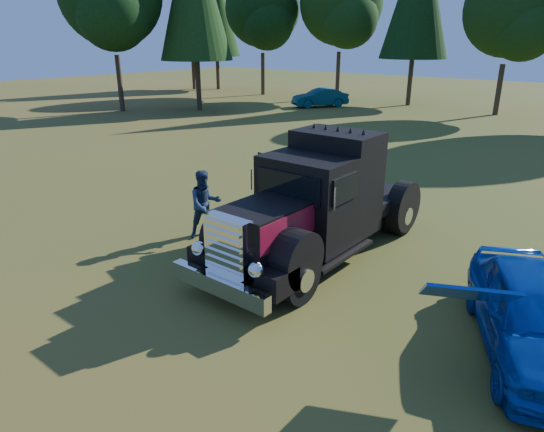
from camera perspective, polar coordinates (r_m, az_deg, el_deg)
The scene contains 6 objects.
ground at distance 10.49m, azimuth 1.60°, elevation -9.06°, with size 120.00×120.00×0.00m, color #355418.
diamond_t_truck at distance 11.75m, azimuth 5.10°, elevation 1.02°, with size 3.35×7.16×3.00m.
hotrod_coupe at distance 9.45m, azimuth 28.62°, elevation -10.14°, with size 3.50×4.69×1.89m.
spectator_near at distance 13.34m, azimuth -1.07°, elevation 2.05°, with size 0.71×0.46×1.94m, color #1F2349.
spectator_far at distance 13.16m, azimuth -7.88°, elevation 1.41°, with size 0.90×0.70×1.85m, color #1C2643.
distant_teal_car at distance 39.10m, azimuth 5.68°, elevation 13.68°, with size 1.49×4.28×1.41m, color #0B3B43.
Camera 1 is at (5.54, -7.28, 5.14)m, focal length 32.00 mm.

